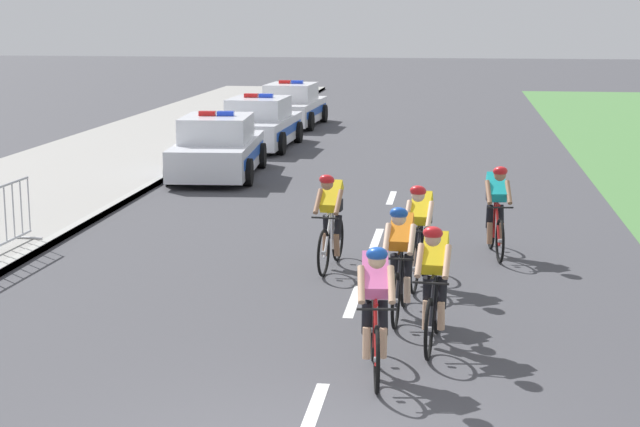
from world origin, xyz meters
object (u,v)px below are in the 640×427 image
Objects in this scene: police_car_nearest at (218,149)px; cyclist_fourth at (420,233)px; cyclist_fifth at (331,219)px; cyclist_sixth at (496,209)px; police_car_second at (260,125)px; police_car_third at (292,107)px; cyclist_second at (434,283)px; cyclist_lead at (375,308)px; cyclist_third at (400,259)px.

cyclist_fourth is at bearing -60.82° from police_car_nearest.
cyclist_sixth is at bearing 24.85° from cyclist_fifth.
police_car_nearest is 5.28m from police_car_second.
police_car_nearest is 11.10m from police_car_third.
cyclist_fifth is 20.04m from police_car_third.
cyclist_second is 0.38× the size of police_car_nearest.
cyclist_sixth is 0.39× the size of police_car_second.
police_car_second reaches higher than cyclist_sixth.
cyclist_second is 1.00× the size of cyclist_fifth.
cyclist_fourth is (-0.27, 2.76, 0.00)m from cyclist_second.
police_car_second and police_car_third have the same top height.
police_car_third is (-5.50, 23.22, -0.11)m from cyclist_second.
cyclist_lead is at bearing -94.93° from cyclist_fourth.
cyclist_lead is 1.00× the size of cyclist_fourth.
cyclist_fourth is 2.29m from cyclist_sixth.
cyclist_second is 0.39× the size of police_car_second.
cyclist_lead is 0.39× the size of police_car_second.
cyclist_second is at bearing -84.40° from cyclist_fourth.
police_car_nearest is at bearing 130.85° from cyclist_sixth.
cyclist_lead is at bearing -93.73° from cyclist_third.
police_car_third is at bearing 90.01° from police_car_nearest.
police_car_third reaches higher than cyclist_sixth.
cyclist_third is at bearing -65.42° from police_car_nearest.
police_car_nearest is 1.02× the size of police_car_second.
police_car_nearest is 1.01× the size of police_car_third.
cyclist_fourth is at bearing -120.47° from cyclist_sixth.
cyclist_sixth is (1.16, 1.97, 0.00)m from cyclist_fourth.
cyclist_second is 1.00× the size of cyclist_sixth.
cyclist_fifth is 0.38× the size of police_car_nearest.
police_car_third is (-0.00, 5.82, 0.00)m from police_car_second.
police_car_nearest is (-5.49, 12.11, -0.11)m from cyclist_second.
cyclist_lead is 0.38× the size of police_car_third.
police_car_second is at bearing 116.76° from cyclist_sixth.
cyclist_fourth is at bearing 83.45° from cyclist_third.
cyclist_fifth is 0.39× the size of police_car_second.
cyclist_second and cyclist_fourth have the same top height.
police_car_second is at bearing 105.42° from cyclist_fifth.
police_car_nearest is at bearing 114.02° from cyclist_fifth.
cyclist_second is at bearing 61.55° from cyclist_lead.
police_car_third is (-0.00, 11.10, 0.00)m from police_car_nearest.
cyclist_second is at bearing -100.65° from cyclist_sixth.
cyclist_lead is 14.11m from police_car_nearest.
police_car_second is (-3.82, 13.85, -0.11)m from cyclist_fifth.
cyclist_fifth is at bearing -155.15° from cyclist_sixth.
cyclist_second is 1.20m from cyclist_third.
cyclist_sixth is at bearing 69.56° from cyclist_third.
cyclist_lead and cyclist_third have the same top height.
cyclist_lead is at bearing -78.63° from police_car_third.
cyclist_lead is 0.38× the size of police_car_nearest.
cyclist_lead is 1.27m from cyclist_second.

